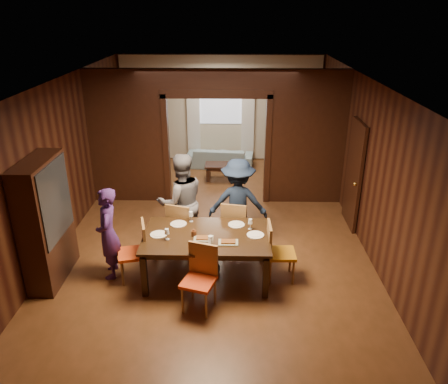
{
  "coord_description": "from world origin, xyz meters",
  "views": [
    {
      "loc": [
        0.36,
        -7.45,
        4.07
      ],
      "look_at": [
        0.2,
        -0.4,
        1.05
      ],
      "focal_mm": 35.0,
      "sensor_mm": 36.0,
      "label": 1
    }
  ],
  "objects_px": {
    "chair_left": "(132,252)",
    "chair_near": "(198,280)",
    "sofa": "(220,157)",
    "chair_far_l": "(183,226)",
    "person_grey": "(181,202)",
    "coffee_table": "(221,172)",
    "chair_far_r": "(235,225)",
    "chair_right": "(281,252)",
    "dining_table": "(207,256)",
    "person_navy": "(238,203)",
    "hutch": "(46,221)",
    "person_purple": "(108,233)"
  },
  "relations": [
    {
      "from": "person_navy",
      "to": "coffee_table",
      "type": "height_order",
      "value": "person_navy"
    },
    {
      "from": "person_grey",
      "to": "coffee_table",
      "type": "relative_size",
      "value": 2.22
    },
    {
      "from": "person_grey",
      "to": "chair_right",
      "type": "relative_size",
      "value": 1.83
    },
    {
      "from": "sofa",
      "to": "chair_far_r",
      "type": "distance_m",
      "value": 4.44
    },
    {
      "from": "person_navy",
      "to": "sofa",
      "type": "xyz_separation_m",
      "value": [
        -0.45,
        4.2,
        -0.56
      ]
    },
    {
      "from": "person_navy",
      "to": "chair_far_l",
      "type": "height_order",
      "value": "person_navy"
    },
    {
      "from": "chair_far_r",
      "to": "dining_table",
      "type": "bearing_deg",
      "value": 73.12
    },
    {
      "from": "chair_right",
      "to": "chair_far_l",
      "type": "xyz_separation_m",
      "value": [
        -1.65,
        0.83,
        0.0
      ]
    },
    {
      "from": "hutch",
      "to": "dining_table",
      "type": "bearing_deg",
      "value": 1.42
    },
    {
      "from": "chair_left",
      "to": "chair_near",
      "type": "height_order",
      "value": "same"
    },
    {
      "from": "person_navy",
      "to": "hutch",
      "type": "bearing_deg",
      "value": 22.86
    },
    {
      "from": "chair_left",
      "to": "chair_near",
      "type": "distance_m",
      "value": 1.34
    },
    {
      "from": "person_grey",
      "to": "chair_far_r",
      "type": "height_order",
      "value": "person_grey"
    },
    {
      "from": "person_grey",
      "to": "sofa",
      "type": "height_order",
      "value": "person_grey"
    },
    {
      "from": "chair_far_l",
      "to": "person_navy",
      "type": "bearing_deg",
      "value": -145.55
    },
    {
      "from": "chair_right",
      "to": "chair_far_r",
      "type": "relative_size",
      "value": 1.0
    },
    {
      "from": "dining_table",
      "to": "chair_left",
      "type": "height_order",
      "value": "chair_left"
    },
    {
      "from": "person_purple",
      "to": "coffee_table",
      "type": "bearing_deg",
      "value": 148.3
    },
    {
      "from": "person_grey",
      "to": "chair_right",
      "type": "xyz_separation_m",
      "value": [
        1.68,
        -0.98,
        -0.4
      ]
    },
    {
      "from": "person_grey",
      "to": "chair_left",
      "type": "distance_m",
      "value": 1.3
    },
    {
      "from": "chair_far_l",
      "to": "hutch",
      "type": "relative_size",
      "value": 0.48
    },
    {
      "from": "person_purple",
      "to": "chair_left",
      "type": "bearing_deg",
      "value": 65.53
    },
    {
      "from": "coffee_table",
      "to": "chair_far_r",
      "type": "relative_size",
      "value": 0.82
    },
    {
      "from": "chair_far_l",
      "to": "chair_far_r",
      "type": "bearing_deg",
      "value": -157.23
    },
    {
      "from": "person_navy",
      "to": "chair_near",
      "type": "distance_m",
      "value": 2.02
    },
    {
      "from": "person_purple",
      "to": "dining_table",
      "type": "xyz_separation_m",
      "value": [
        1.56,
        -0.02,
        -0.38
      ]
    },
    {
      "from": "sofa",
      "to": "chair_far_l",
      "type": "distance_m",
      "value": 4.52
    },
    {
      "from": "person_navy",
      "to": "hutch",
      "type": "height_order",
      "value": "hutch"
    },
    {
      "from": "chair_right",
      "to": "sofa",
      "type": "bearing_deg",
      "value": 11.05
    },
    {
      "from": "person_purple",
      "to": "chair_right",
      "type": "height_order",
      "value": "person_purple"
    },
    {
      "from": "person_grey",
      "to": "hutch",
      "type": "distance_m",
      "value": 2.23
    },
    {
      "from": "person_purple",
      "to": "chair_left",
      "type": "xyz_separation_m",
      "value": [
        0.38,
        -0.09,
        -0.27
      ]
    },
    {
      "from": "coffee_table",
      "to": "chair_right",
      "type": "height_order",
      "value": "chair_right"
    },
    {
      "from": "chair_far_r",
      "to": "chair_near",
      "type": "bearing_deg",
      "value": 83.44
    },
    {
      "from": "person_purple",
      "to": "person_navy",
      "type": "relative_size",
      "value": 0.92
    },
    {
      "from": "chair_far_r",
      "to": "person_purple",
      "type": "bearing_deg",
      "value": 33.77
    },
    {
      "from": "chair_far_r",
      "to": "hutch",
      "type": "bearing_deg",
      "value": 28.46
    },
    {
      "from": "dining_table",
      "to": "person_navy",
      "type": "bearing_deg",
      "value": 65.28
    },
    {
      "from": "hutch",
      "to": "chair_right",
      "type": "bearing_deg",
      "value": 0.61
    },
    {
      "from": "chair_right",
      "to": "chair_far_l",
      "type": "distance_m",
      "value": 1.84
    },
    {
      "from": "sofa",
      "to": "chair_right",
      "type": "height_order",
      "value": "chair_right"
    },
    {
      "from": "sofa",
      "to": "chair_far_l",
      "type": "bearing_deg",
      "value": 88.8
    },
    {
      "from": "person_navy",
      "to": "chair_far_l",
      "type": "distance_m",
      "value": 1.06
    },
    {
      "from": "person_navy",
      "to": "chair_far_l",
      "type": "xyz_separation_m",
      "value": [
        -0.97,
        -0.28,
        -0.34
      ]
    },
    {
      "from": "hutch",
      "to": "chair_near",
      "type": "bearing_deg",
      "value": -17.51
    },
    {
      "from": "person_grey",
      "to": "chair_far_l",
      "type": "bearing_deg",
      "value": 81.29
    },
    {
      "from": "chair_right",
      "to": "chair_near",
      "type": "distance_m",
      "value": 1.49
    },
    {
      "from": "person_navy",
      "to": "chair_right",
      "type": "relative_size",
      "value": 1.69
    },
    {
      "from": "dining_table",
      "to": "chair_far_l",
      "type": "bearing_deg",
      "value": 120.14
    },
    {
      "from": "sofa",
      "to": "hutch",
      "type": "relative_size",
      "value": 0.89
    }
  ]
}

